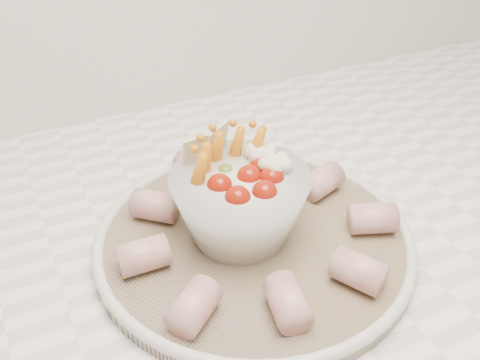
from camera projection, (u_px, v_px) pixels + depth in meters
name	position (u px, v px, depth m)	size (l,w,h in m)	color
serving_platter	(254.00, 239.00, 0.57)	(0.36, 0.36, 0.02)	navy
veggie_bowl	(240.00, 201.00, 0.55)	(0.14, 0.14, 0.11)	silver
cured_meat_rolls	(254.00, 224.00, 0.56)	(0.29, 0.29, 0.03)	#B55355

